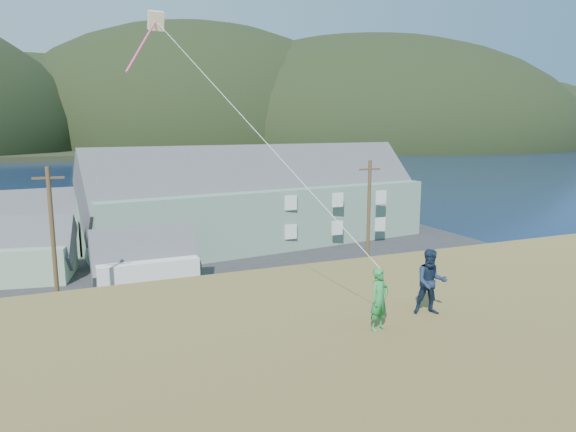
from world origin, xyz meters
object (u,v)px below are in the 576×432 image
(kite_flyer_green, at_px, (379,299))
(shed_palegreen_far, at_px, (11,228))
(kite_flyer_navy, at_px, (431,282))
(lodge, at_px, (263,199))
(shed_palegreen_near, at_px, (16,252))
(wharf, at_px, (53,222))
(shed_white, at_px, (145,263))

(kite_flyer_green, bearing_deg, shed_palegreen_far, 86.35)
(kite_flyer_green, xyz_separation_m, kite_flyer_navy, (1.80, 0.40, 0.10))
(lodge, xyz_separation_m, shed_palegreen_near, (-22.32, -4.87, -2.41))
(wharf, bearing_deg, lodge, -43.29)
(shed_palegreen_near, xyz_separation_m, shed_palegreen_far, (-1.04, 8.10, 0.56))
(wharf, relative_size, kite_flyer_green, 17.35)
(wharf, xyz_separation_m, shed_palegreen_far, (-2.86, -16.08, 2.44))
(lodge, xyz_separation_m, shed_palegreen_far, (-23.36, 3.23, -1.84))
(wharf, xyz_separation_m, lodge, (20.50, -19.31, 4.28))
(kite_flyer_green, bearing_deg, wharf, 79.46)
(wharf, distance_m, shed_palegreen_far, 16.52)
(kite_flyer_green, bearing_deg, lodge, 54.46)
(lodge, relative_size, shed_palegreen_near, 3.88)
(lodge, height_order, shed_palegreen_near, lodge)
(lodge, bearing_deg, shed_white, -145.80)
(shed_palegreen_near, height_order, shed_palegreen_far, shed_palegreen_far)
(lodge, relative_size, shed_palegreen_far, 3.05)
(shed_palegreen_far, xyz_separation_m, kite_flyer_green, (11.97, -42.51, 5.06))
(shed_white, bearing_deg, kite_flyer_navy, -82.85)
(shed_white, height_order, kite_flyer_navy, kite_flyer_navy)
(wharf, distance_m, kite_flyer_green, 59.77)
(wharf, bearing_deg, shed_white, -77.34)
(shed_palegreen_far, xyz_separation_m, kite_flyer_navy, (13.77, -42.11, 5.16))
(shed_palegreen_near, xyz_separation_m, kite_flyer_green, (10.93, -34.42, 5.62))
(wharf, distance_m, shed_palegreen_near, 24.32)
(shed_white, distance_m, kite_flyer_green, 27.93)
(kite_flyer_green, bearing_deg, kite_flyer_navy, -6.86)
(shed_palegreen_near, bearing_deg, lodge, 22.82)
(shed_palegreen_far, bearing_deg, shed_palegreen_near, -88.11)
(wharf, relative_size, shed_white, 3.50)
(shed_palegreen_far, relative_size, kite_flyer_green, 7.87)
(shed_palegreen_near, bearing_deg, shed_palegreen_far, 107.83)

